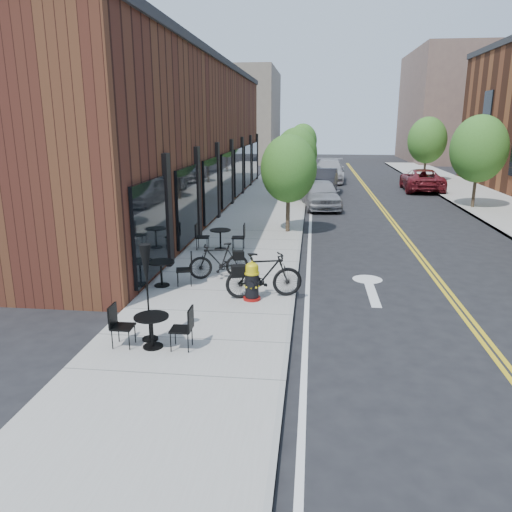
{
  "coord_description": "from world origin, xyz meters",
  "views": [
    {
      "loc": [
        0.36,
        -10.66,
        4.39
      ],
      "look_at": [
        -1.06,
        1.81,
        1.0
      ],
      "focal_mm": 35.0,
      "sensor_mm": 36.0,
      "label": 1
    }
  ],
  "objects_px": {
    "bistro_set_a": "(152,327)",
    "patio_umbrella": "(146,272)",
    "bicycle_left": "(219,261)",
    "parked_car_far": "(422,180)",
    "bicycle_right": "(264,275)",
    "parked_car_a": "(321,194)",
    "parked_car_c": "(329,171)",
    "fire_hydrant": "(252,282)",
    "bistro_set_c": "(220,237)",
    "bistro_set_b": "(161,270)",
    "parked_car_b": "(322,182)"
  },
  "relations": [
    {
      "from": "parked_car_far",
      "to": "parked_car_a",
      "type": "bearing_deg",
      "value": 51.44
    },
    {
      "from": "bistro_set_c",
      "to": "parked_car_b",
      "type": "height_order",
      "value": "parked_car_b"
    },
    {
      "from": "bistro_set_b",
      "to": "parked_car_a",
      "type": "distance_m",
      "value": 14.42
    },
    {
      "from": "bistro_set_c",
      "to": "parked_car_far",
      "type": "bearing_deg",
      "value": 56.22
    },
    {
      "from": "fire_hydrant",
      "to": "bicycle_left",
      "type": "xyz_separation_m",
      "value": [
        -1.13,
        1.65,
        0.04
      ]
    },
    {
      "from": "parked_car_far",
      "to": "fire_hydrant",
      "type": "bearing_deg",
      "value": 71.73
    },
    {
      "from": "bistro_set_c",
      "to": "parked_car_far",
      "type": "xyz_separation_m",
      "value": [
        10.15,
        17.18,
        0.14
      ]
    },
    {
      "from": "fire_hydrant",
      "to": "parked_car_b",
      "type": "xyz_separation_m",
      "value": [
        1.96,
        19.42,
        0.21
      ]
    },
    {
      "from": "bistro_set_a",
      "to": "parked_car_c",
      "type": "bearing_deg",
      "value": 81.35
    },
    {
      "from": "fire_hydrant",
      "to": "bicycle_right",
      "type": "distance_m",
      "value": 0.36
    },
    {
      "from": "bistro_set_b",
      "to": "patio_umbrella",
      "type": "xyz_separation_m",
      "value": [
        0.77,
        -3.37,
        0.98
      ]
    },
    {
      "from": "bistro_set_a",
      "to": "parked_car_c",
      "type": "xyz_separation_m",
      "value": [
        4.18,
        29.42,
        0.28
      ]
    },
    {
      "from": "bistro_set_a",
      "to": "bicycle_left",
      "type": "bearing_deg",
      "value": 83.53
    },
    {
      "from": "parked_car_far",
      "to": "parked_car_c",
      "type": "bearing_deg",
      "value": -34.55
    },
    {
      "from": "bistro_set_b",
      "to": "bistro_set_a",
      "type": "bearing_deg",
      "value": -90.1
    },
    {
      "from": "bistro_set_a",
      "to": "patio_umbrella",
      "type": "height_order",
      "value": "patio_umbrella"
    },
    {
      "from": "bicycle_right",
      "to": "bistro_set_a",
      "type": "xyz_separation_m",
      "value": [
        -1.88,
        -3.1,
        -0.16
      ]
    },
    {
      "from": "parked_car_c",
      "to": "bicycle_right",
      "type": "bearing_deg",
      "value": -91.49
    },
    {
      "from": "parked_car_a",
      "to": "parked_car_c",
      "type": "bearing_deg",
      "value": 79.95
    },
    {
      "from": "parked_car_c",
      "to": "patio_umbrella",
      "type": "bearing_deg",
      "value": -94.99
    },
    {
      "from": "parked_car_far",
      "to": "parked_car_b",
      "type": "bearing_deg",
      "value": 24.68
    },
    {
      "from": "bistro_set_a",
      "to": "patio_umbrella",
      "type": "relative_size",
      "value": 0.79
    },
    {
      "from": "fire_hydrant",
      "to": "patio_umbrella",
      "type": "relative_size",
      "value": 0.5
    },
    {
      "from": "fire_hydrant",
      "to": "bistro_set_c",
      "type": "relative_size",
      "value": 0.59
    },
    {
      "from": "bicycle_left",
      "to": "bistro_set_c",
      "type": "bearing_deg",
      "value": 171.08
    },
    {
      "from": "bistro_set_a",
      "to": "fire_hydrant",
      "type": "bearing_deg",
      "value": 60.5
    },
    {
      "from": "bicycle_left",
      "to": "parked_car_far",
      "type": "height_order",
      "value": "parked_car_far"
    },
    {
      "from": "parked_car_b",
      "to": "bistro_set_a",
      "type": "bearing_deg",
      "value": -93.35
    },
    {
      "from": "bicycle_right",
      "to": "bicycle_left",
      "type": "bearing_deg",
      "value": 28.3
    },
    {
      "from": "bicycle_right",
      "to": "bistro_set_b",
      "type": "relative_size",
      "value": 1.15
    },
    {
      "from": "fire_hydrant",
      "to": "bicycle_left",
      "type": "bearing_deg",
      "value": 125.9
    },
    {
      "from": "bicycle_right",
      "to": "parked_car_a",
      "type": "height_order",
      "value": "parked_car_a"
    },
    {
      "from": "parked_car_b",
      "to": "parked_car_c",
      "type": "distance_m",
      "value": 7.12
    },
    {
      "from": "bistro_set_c",
      "to": "parked_car_c",
      "type": "height_order",
      "value": "parked_car_c"
    },
    {
      "from": "bicycle_left",
      "to": "bistro_set_b",
      "type": "height_order",
      "value": "bicycle_left"
    },
    {
      "from": "patio_umbrella",
      "to": "parked_car_far",
      "type": "distance_m",
      "value": 26.67
    },
    {
      "from": "parked_car_c",
      "to": "bistro_set_b",
      "type": "bearing_deg",
      "value": -97.75
    },
    {
      "from": "bicycle_left",
      "to": "parked_car_far",
      "type": "xyz_separation_m",
      "value": [
        9.59,
        20.4,
        0.09
      ]
    },
    {
      "from": "fire_hydrant",
      "to": "parked_car_far",
      "type": "relative_size",
      "value": 0.19
    },
    {
      "from": "bicycle_left",
      "to": "bistro_set_c",
      "type": "relative_size",
      "value": 1.0
    },
    {
      "from": "bistro_set_b",
      "to": "bistro_set_c",
      "type": "distance_m",
      "value": 4.16
    },
    {
      "from": "bicycle_left",
      "to": "bistro_set_a",
      "type": "height_order",
      "value": "bicycle_left"
    },
    {
      "from": "bistro_set_a",
      "to": "parked_car_c",
      "type": "height_order",
      "value": "parked_car_c"
    },
    {
      "from": "bicycle_right",
      "to": "patio_umbrella",
      "type": "relative_size",
      "value": 0.97
    },
    {
      "from": "bistro_set_b",
      "to": "parked_car_a",
      "type": "relative_size",
      "value": 0.38
    },
    {
      "from": "patio_umbrella",
      "to": "parked_car_c",
      "type": "height_order",
      "value": "patio_umbrella"
    },
    {
      "from": "bistro_set_a",
      "to": "bistro_set_b",
      "type": "bearing_deg",
      "value": 103.65
    },
    {
      "from": "patio_umbrella",
      "to": "parked_car_b",
      "type": "relative_size",
      "value": 0.41
    },
    {
      "from": "bistro_set_b",
      "to": "parked_car_b",
      "type": "bearing_deg",
      "value": 62.11
    },
    {
      "from": "bistro_set_c",
      "to": "bicycle_left",
      "type": "bearing_deg",
      "value": -83.47
    }
  ]
}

